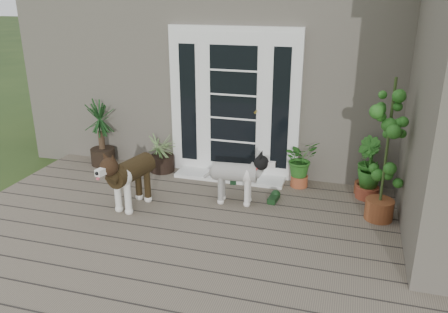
# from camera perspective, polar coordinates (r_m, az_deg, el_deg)

# --- Properties ---
(deck) EXTENTS (6.20, 4.60, 0.12)m
(deck) POSITION_cam_1_polar(r_m,az_deg,el_deg) (4.98, -3.31, -12.26)
(deck) COLOR #6B5B4C
(deck) RESTS_ON ground
(house_main) EXTENTS (7.40, 4.00, 3.10)m
(house_main) POSITION_cam_1_polar(r_m,az_deg,el_deg) (8.41, 6.32, 12.00)
(house_main) COLOR #665E54
(house_main) RESTS_ON ground
(door_unit) EXTENTS (1.90, 0.14, 2.15)m
(door_unit) POSITION_cam_1_polar(r_m,az_deg,el_deg) (6.54, 1.24, 6.63)
(door_unit) COLOR white
(door_unit) RESTS_ON deck
(door_step) EXTENTS (1.60, 0.40, 0.05)m
(door_step) POSITION_cam_1_polar(r_m,az_deg,el_deg) (6.69, 0.73, -2.54)
(door_step) COLOR white
(door_step) RESTS_ON deck
(brindle_dog) EXTENTS (0.54, 0.93, 0.72)m
(brindle_dog) POSITION_cam_1_polar(r_m,az_deg,el_deg) (5.83, -11.43, -2.91)
(brindle_dog) COLOR #3A2A15
(brindle_dog) RESTS_ON deck
(white_dog) EXTENTS (0.77, 0.38, 0.62)m
(white_dog) POSITION_cam_1_polar(r_m,az_deg,el_deg) (5.83, 1.40, -3.02)
(white_dog) COLOR silver
(white_dog) RESTS_ON deck
(spider_plant) EXTENTS (0.78, 0.78, 0.65)m
(spider_plant) POSITION_cam_1_polar(r_m,az_deg,el_deg) (6.92, -7.81, 0.74)
(spider_plant) COLOR #96AA69
(spider_plant) RESTS_ON deck
(yucca) EXTENTS (0.83, 0.83, 1.03)m
(yucca) POSITION_cam_1_polar(r_m,az_deg,el_deg) (7.32, -15.17, 2.83)
(yucca) COLOR black
(yucca) RESTS_ON deck
(herb_a) EXTENTS (0.66, 0.66, 0.59)m
(herb_a) POSITION_cam_1_polar(r_m,az_deg,el_deg) (6.41, 9.49, -1.24)
(herb_a) COLOR #23621C
(herb_a) RESTS_ON deck
(herb_b) EXTENTS (0.53, 0.53, 0.57)m
(herb_b) POSITION_cam_1_polar(r_m,az_deg,el_deg) (6.39, 17.36, -2.08)
(herb_b) COLOR #25611B
(herb_b) RESTS_ON deck
(herb_c) EXTENTS (0.41, 0.41, 0.58)m
(herb_c) POSITION_cam_1_polar(r_m,az_deg,el_deg) (6.27, 17.67, -2.53)
(herb_c) COLOR #1A5D1C
(herb_c) RESTS_ON deck
(sapling) EXTENTS (0.67, 0.67, 1.78)m
(sapling) POSITION_cam_1_polar(r_m,az_deg,el_deg) (5.52, 19.72, 0.85)
(sapling) COLOR #255F1B
(sapling) RESTS_ON deck
(clog_left) EXTENTS (0.16, 0.28, 0.08)m
(clog_left) POSITION_cam_1_polar(r_m,az_deg,el_deg) (6.56, 1.24, -2.88)
(clog_left) COLOR black
(clog_left) RESTS_ON deck
(clog_right) EXTENTS (0.18, 0.32, 0.09)m
(clog_right) POSITION_cam_1_polar(r_m,az_deg,el_deg) (6.02, 6.25, -5.13)
(clog_right) COLOR black
(clog_right) RESTS_ON deck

